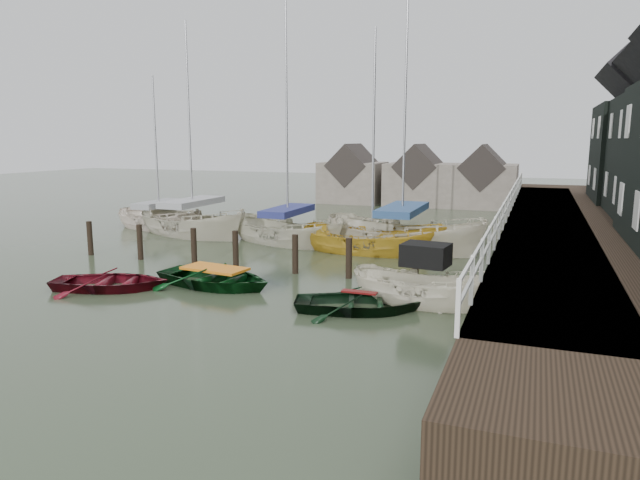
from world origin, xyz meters
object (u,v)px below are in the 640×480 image
at_px(sailboat_b, 288,241).
at_px(rowboat_red, 111,289).
at_px(sailboat_c, 372,252).
at_px(rowboat_green, 215,286).
at_px(sailboat_a, 194,234).
at_px(rowboat_dkgreen, 359,311).
at_px(sailboat_e, 160,228).
at_px(motorboat, 423,301).
at_px(sailboat_d, 402,248).

bearing_deg(sailboat_b, rowboat_red, -172.66).
height_order(rowboat_red, sailboat_c, sailboat_c).
bearing_deg(rowboat_green, sailboat_a, 44.46).
height_order(rowboat_dkgreen, sailboat_e, sailboat_e).
xyz_separation_m(rowboat_green, sailboat_a, (-6.35, 8.41, 0.06)).
xyz_separation_m(motorboat, sailboat_d, (-2.48, 8.07, -0.03)).
xyz_separation_m(rowboat_red, rowboat_green, (2.93, 1.49, 0.00)).
distance_m(rowboat_red, rowboat_green, 3.29).
bearing_deg(rowboat_dkgreen, sailboat_b, 17.83).
height_order(sailboat_b, sailboat_c, sailboat_b).
bearing_deg(rowboat_red, sailboat_d, -55.12).
bearing_deg(rowboat_red, rowboat_dkgreen, -105.15).
xyz_separation_m(sailboat_a, sailboat_b, (5.34, -0.38, 0.00)).
distance_m(sailboat_a, sailboat_d, 10.58).
relative_size(rowboat_green, motorboat, 0.90).
height_order(rowboat_dkgreen, sailboat_c, sailboat_c).
distance_m(sailboat_a, sailboat_b, 5.35).
height_order(rowboat_dkgreen, sailboat_a, sailboat_a).
bearing_deg(sailboat_a, rowboat_green, -125.34).
bearing_deg(rowboat_green, rowboat_dkgreen, -92.58).
bearing_deg(motorboat, rowboat_green, 100.10).
bearing_deg(sailboat_c, rowboat_red, 147.21).
xyz_separation_m(rowboat_red, rowboat_dkgreen, (8.10, 0.59, 0.00)).
distance_m(sailboat_c, sailboat_e, 12.46).
height_order(rowboat_green, rowboat_dkgreen, rowboat_green).
height_order(sailboat_d, sailboat_e, sailboat_d).
xyz_separation_m(motorboat, sailboat_e, (-15.81, 9.04, -0.03)).
bearing_deg(rowboat_red, sailboat_c, -54.04).
distance_m(rowboat_green, sailboat_a, 10.54).
bearing_deg(motorboat, sailboat_a, 65.43).
bearing_deg(sailboat_a, sailboat_d, -72.35).
distance_m(rowboat_dkgreen, sailboat_b, 10.87).
bearing_deg(rowboat_red, rowboat_green, -82.29).
distance_m(rowboat_red, sailboat_a, 10.48).
bearing_deg(motorboat, sailboat_b, 52.27).
relative_size(rowboat_red, motorboat, 0.81).
bearing_deg(sailboat_b, rowboat_dkgreen, -126.64).
distance_m(rowboat_green, motorboat, 6.72).
bearing_deg(sailboat_c, rowboat_dkgreen, -164.58).
bearing_deg(sailboat_c, sailboat_e, 82.43).
relative_size(rowboat_red, sailboat_e, 0.41).
bearing_deg(rowboat_dkgreen, sailboat_e, 37.33).
bearing_deg(sailboat_b, motorboat, -116.13).
xyz_separation_m(rowboat_dkgreen, sailboat_e, (-14.26, 10.30, 0.06)).
bearing_deg(sailboat_e, rowboat_dkgreen, -113.88).
relative_size(motorboat, sailboat_d, 0.33).
relative_size(sailboat_a, sailboat_b, 0.98).
relative_size(motorboat, sailboat_c, 0.44).
bearing_deg(rowboat_dkgreen, rowboat_red, 77.32).
relative_size(rowboat_green, sailboat_e, 0.45).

